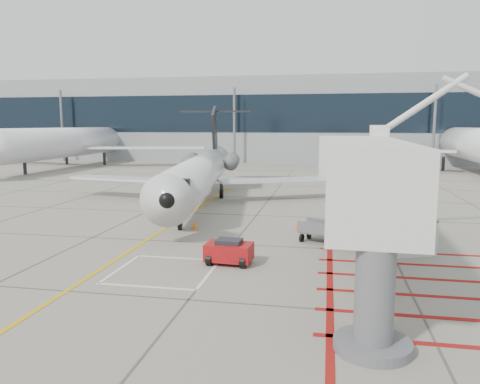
# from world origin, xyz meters

# --- Properties ---
(ground_plane) EXTENTS (260.00, 260.00, 0.00)m
(ground_plane) POSITION_xyz_m (0.00, 0.00, 0.00)
(ground_plane) COLOR gray
(ground_plane) RESTS_ON ground
(regional_jet) EXTENTS (28.01, 33.30, 7.91)m
(regional_jet) POSITION_xyz_m (-4.79, 13.73, 3.96)
(regional_jet) COLOR silver
(regional_jet) RESTS_ON ground_plane
(jet_bridge) EXTENTS (9.36, 18.96, 7.50)m
(jet_bridge) POSITION_xyz_m (6.32, -0.25, 3.75)
(jet_bridge) COLOR silver
(jet_bridge) RESTS_ON ground_plane
(pushback_tug) EXTENTS (2.14, 1.42, 1.20)m
(pushback_tug) POSITION_xyz_m (0.52, 0.59, 0.60)
(pushback_tug) COLOR #A20F12
(pushback_tug) RESTS_ON ground_plane
(baggage_cart) EXTENTS (2.22, 1.86, 1.20)m
(baggage_cart) POSITION_xyz_m (4.39, 5.32, 0.60)
(baggage_cart) COLOR #59595E
(baggage_cart) RESTS_ON ground_plane
(ground_power_unit) EXTENTS (2.50, 2.01, 1.73)m
(ground_power_unit) POSITION_xyz_m (8.78, 3.77, 0.86)
(ground_power_unit) COLOR beige
(ground_power_unit) RESTS_ON ground_plane
(cone_nose) EXTENTS (0.34, 0.34, 0.47)m
(cone_nose) POSITION_xyz_m (-2.99, 7.11, 0.24)
(cone_nose) COLOR orange
(cone_nose) RESTS_ON ground_plane
(cone_side) EXTENTS (0.38, 0.38, 0.53)m
(cone_side) POSITION_xyz_m (3.13, 8.23, 0.26)
(cone_side) COLOR #DC5B0B
(cone_side) RESTS_ON ground_plane
(terminal_building) EXTENTS (180.00, 28.00, 14.00)m
(terminal_building) POSITION_xyz_m (10.00, 70.00, 7.00)
(terminal_building) COLOR gray
(terminal_building) RESTS_ON ground_plane
(terminal_glass_band) EXTENTS (180.00, 0.10, 6.00)m
(terminal_glass_band) POSITION_xyz_m (10.00, 55.95, 8.00)
(terminal_glass_band) COLOR black
(terminal_glass_band) RESTS_ON ground_plane
(bg_aircraft_b) EXTENTS (38.58, 42.87, 12.86)m
(bg_aircraft_b) POSITION_xyz_m (-32.71, 46.00, 6.43)
(bg_aircraft_b) COLOR silver
(bg_aircraft_b) RESTS_ON ground_plane
(bg_aircraft_c) EXTENTS (38.83, 43.14, 12.94)m
(bg_aircraft_c) POSITION_xyz_m (23.47, 46.00, 6.47)
(bg_aircraft_c) COLOR silver
(bg_aircraft_c) RESTS_ON ground_plane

